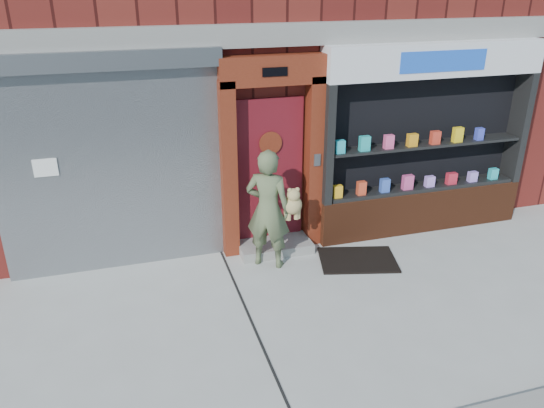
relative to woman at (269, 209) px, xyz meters
name	(u,v)px	position (x,y,z in m)	size (l,w,h in m)	color
ground	(369,303)	(0.94, -1.35, -0.88)	(80.00, 80.00, 0.00)	#9E9E99
shutter_bay	(108,152)	(-2.06, 0.58, 0.84)	(3.10, 0.30, 3.04)	gray
red_door_bay	(272,157)	(0.19, 0.51, 0.58)	(1.52, 0.58, 2.90)	#5D1E10
pharmacy_bay	(424,149)	(2.68, 0.47, 0.50)	(3.50, 0.41, 3.00)	#552614
woman	(269,209)	(0.00, 0.00, 0.00)	(0.86, 0.69, 1.74)	#54603F
doormat	(358,260)	(1.27, -0.29, -0.86)	(1.11, 0.78, 0.03)	black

